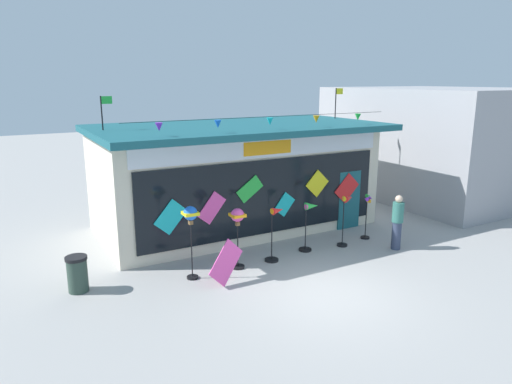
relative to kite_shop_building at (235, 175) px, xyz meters
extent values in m
plane|color=#9E9B99|center=(-0.58, -5.80, -1.81)|extent=(80.00, 80.00, 0.00)
cube|color=beige|center=(0.00, 0.06, -0.12)|extent=(9.08, 4.34, 3.38)
cube|color=#195660|center=(0.00, -0.36, 1.66)|extent=(9.48, 5.17, 0.20)
cube|color=silver|center=(0.00, -2.16, 1.23)|extent=(8.36, 0.08, 0.58)
cube|color=orange|center=(0.00, -2.19, 1.23)|extent=(1.63, 0.04, 0.40)
cube|color=black|center=(0.00, -2.15, -0.30)|extent=(8.17, 0.06, 2.32)
cube|color=#195660|center=(3.27, -2.15, -0.81)|extent=(0.90, 0.07, 2.00)
cube|color=#19B7BC|center=(-3.11, -2.21, -0.48)|extent=(0.99, 0.03, 1.02)
cube|color=#EA4CA3|center=(-1.86, -2.21, -0.39)|extent=(0.91, 0.03, 0.97)
cube|color=green|center=(-0.62, -2.21, 0.03)|extent=(0.92, 0.03, 0.83)
cube|color=#19B7BC|center=(0.62, -2.21, -0.61)|extent=(0.76, 0.03, 0.79)
cube|color=yellow|center=(1.86, -2.21, -0.07)|extent=(0.91, 0.03, 0.91)
cube|color=red|center=(3.10, -2.21, -0.37)|extent=(1.03, 0.03, 1.04)
cylinder|color=black|center=(0.00, -2.31, 2.15)|extent=(8.72, 0.01, 0.01)
cone|color=purple|center=(-3.35, -2.31, 2.01)|extent=(0.20, 0.20, 0.22)
cone|color=blue|center=(-1.67, -2.31, 2.01)|extent=(0.20, 0.20, 0.22)
cone|color=#19B7BC|center=(0.00, -2.31, 2.01)|extent=(0.20, 0.20, 0.22)
cone|color=orange|center=(1.67, -2.31, 2.01)|extent=(0.20, 0.20, 0.22)
cone|color=green|center=(3.34, -2.31, 2.01)|extent=(0.20, 0.20, 0.22)
cylinder|color=black|center=(-4.29, 0.06, 2.26)|extent=(0.04, 0.04, 0.99)
cube|color=green|center=(-4.13, 0.06, 2.63)|extent=(0.32, 0.02, 0.22)
cylinder|color=black|center=(4.29, 0.06, 2.33)|extent=(0.04, 0.04, 1.13)
cube|color=yellow|center=(4.45, 0.06, 2.78)|extent=(0.32, 0.02, 0.22)
cylinder|color=black|center=(-3.02, -3.50, -1.78)|extent=(0.30, 0.30, 0.06)
cylinder|color=black|center=(-3.02, -3.50, -1.02)|extent=(0.03, 0.03, 1.58)
sphere|color=blue|center=(-3.02, -3.50, -0.05)|extent=(0.36, 0.36, 0.36)
cube|color=yellow|center=(-3.02, -3.50, -0.05)|extent=(0.37, 0.37, 0.08)
cube|color=brown|center=(-3.02, -3.50, -0.29)|extent=(0.10, 0.10, 0.10)
cylinder|color=black|center=(-1.67, -3.45, -1.78)|extent=(0.36, 0.36, 0.06)
cylinder|color=black|center=(-1.67, -3.45, -1.15)|extent=(0.03, 0.03, 1.33)
sphere|color=#EA4CA3|center=(-1.67, -3.45, -0.31)|extent=(0.36, 0.36, 0.36)
cube|color=orange|center=(-1.67, -3.45, -0.31)|extent=(0.37, 0.37, 0.08)
cube|color=brown|center=(-1.67, -3.45, -0.55)|extent=(0.10, 0.10, 0.10)
cylinder|color=black|center=(-0.61, -3.47, -1.78)|extent=(0.40, 0.40, 0.06)
cylinder|color=black|center=(-0.61, -3.47, -1.08)|extent=(0.03, 0.03, 1.47)
cone|color=red|center=(-0.41, -3.47, -0.35)|extent=(0.42, 0.26, 0.20)
cylinder|color=orange|center=(-0.61, -3.47, -0.35)|extent=(0.03, 0.16, 0.16)
cylinder|color=black|center=(0.70, -3.26, -1.78)|extent=(0.39, 0.39, 0.06)
cylinder|color=black|center=(0.70, -3.26, -1.13)|extent=(0.03, 0.03, 1.37)
cone|color=green|center=(0.90, -3.26, -0.45)|extent=(0.45, 0.34, 0.24)
cylinder|color=#EA4CA3|center=(0.70, -3.26, -0.45)|extent=(0.03, 0.16, 0.16)
cylinder|color=black|center=(1.93, -3.48, -1.78)|extent=(0.33, 0.33, 0.06)
cylinder|color=black|center=(1.93, -3.48, -1.06)|extent=(0.03, 0.03, 1.51)
cone|color=red|center=(2.12, -3.48, -0.30)|extent=(0.41, 0.31, 0.21)
cylinder|color=yellow|center=(1.93, -3.48, -0.30)|extent=(0.03, 0.16, 0.16)
cylinder|color=black|center=(3.03, -3.29, -1.78)|extent=(0.29, 0.29, 0.06)
cylinder|color=black|center=(3.03, -3.29, -1.14)|extent=(0.03, 0.03, 1.35)
cylinder|color=black|center=(3.03, -3.33, -0.47)|extent=(0.06, 0.04, 0.06)
cone|color=purple|center=(3.12, -3.33, -0.47)|extent=(0.13, 0.14, 0.13)
cone|color=green|center=(3.03, -3.33, -0.37)|extent=(0.14, 0.13, 0.13)
cone|color=purple|center=(2.94, -3.33, -0.47)|extent=(0.13, 0.14, 0.13)
cone|color=orange|center=(3.03, -3.33, -0.56)|extent=(0.14, 0.13, 0.13)
cylinder|color=#333D56|center=(3.19, -4.48, -1.38)|extent=(0.28, 0.28, 0.86)
cylinder|color=#337066|center=(3.19, -4.48, -0.65)|extent=(0.34, 0.34, 0.60)
sphere|color=beige|center=(3.19, -4.48, -0.24)|extent=(0.22, 0.22, 0.22)
cylinder|color=#2D4238|center=(-5.72, -2.85, -1.40)|extent=(0.48, 0.48, 0.82)
cylinder|color=black|center=(-5.72, -2.85, -0.96)|extent=(0.52, 0.52, 0.08)
cube|color=#EA4CA3|center=(-2.38, -4.19, -1.25)|extent=(1.11, 0.38, 1.11)
cube|color=#99999E|center=(10.09, 0.01, 0.52)|extent=(6.91, 8.42, 4.66)
camera|label=1|loc=(-7.06, -14.14, 3.22)|focal=32.81mm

